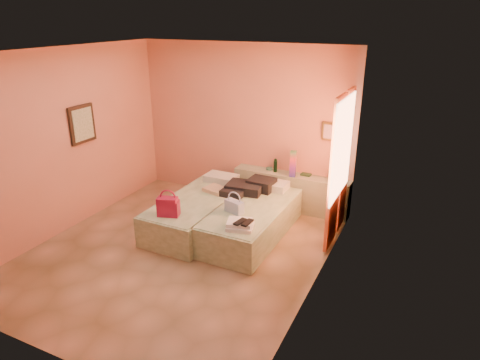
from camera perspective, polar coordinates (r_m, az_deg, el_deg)
The scene contains 16 objects.
ground at distance 6.37m, azimuth -8.23°, elevation -9.45°, with size 4.50×4.50×0.00m, color tan.
room_walls at distance 6.03m, azimuth -4.51°, elevation 7.36°, with size 4.02×4.51×2.81m.
headboard_ledge at distance 7.53m, azimuth 6.76°, elevation -1.57°, with size 2.05×0.30×0.65m, color #9FAA8B.
bed_left at distance 6.93m, azimuth -5.56°, elevation -4.29°, with size 0.90×2.00×0.50m, color #B4CBA3.
bed_right at distance 6.62m, azimuth 1.53°, elevation -5.51°, with size 0.90×2.00×0.50m, color #B4CBA3.
water_bottle at distance 7.47m, azimuth 4.74°, elevation 1.92°, with size 0.06×0.06×0.23m, color #123319.
rainbow_box at distance 7.25m, azimuth 7.08°, elevation 2.15°, with size 0.10×0.10×0.45m, color maroon.
small_dish at distance 7.60m, azimuth 3.94°, elevation 1.52°, with size 0.12×0.12×0.03m, color #457E65.
green_book at distance 7.40m, azimuth 8.78°, elevation 0.72°, with size 0.17×0.12×0.03m, color #264829.
flower_vase at distance 7.18m, azimuth 12.38°, elevation 0.93°, with size 0.22×0.22×0.29m, color white.
magenta_handbag at distance 6.26m, azimuth -9.53°, elevation -3.48°, with size 0.31×0.17×0.29m, color maroon.
khaki_garment at distance 7.04m, azimuth -3.22°, elevation -1.29°, with size 0.36×0.29×0.06m, color tan.
clothes_pile at distance 6.97m, azimuth 1.04°, elevation -0.95°, with size 0.62×0.62×0.19m, color black.
blue_handbag at distance 6.28m, azimuth -0.77°, elevation -3.58°, with size 0.29×0.12×0.19m, color #40609B.
towel_stack at distance 5.85m, azimuth 0.02°, elevation -6.01°, with size 0.35×0.30×0.10m, color white.
sandal_pair at distance 5.78m, azimuth 0.46°, elevation -5.68°, with size 0.17×0.22×0.02m, color black.
Camera 1 is at (3.15, -4.49, 3.24)m, focal length 32.00 mm.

